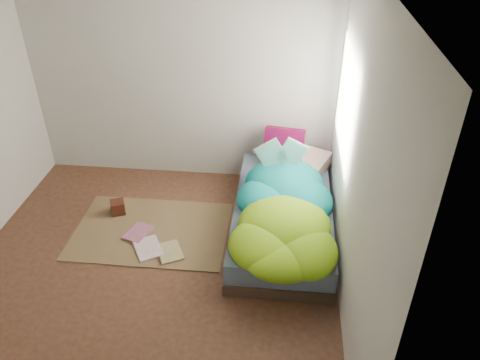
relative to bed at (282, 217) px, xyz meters
name	(u,v)px	position (x,y,z in m)	size (l,w,h in m)	color
ground	(152,268)	(-1.22, -0.72, -0.17)	(3.50, 3.50, 0.00)	#432619
room_walls	(132,113)	(-1.21, -0.71, 1.46)	(3.54, 3.54, 2.62)	#B6B2AC
bed	(282,217)	(0.00, 0.00, 0.00)	(1.00, 2.00, 0.34)	#3A2E1F
duvet	(284,202)	(0.00, -0.22, 0.34)	(0.96, 1.84, 0.34)	#077679
rug	(151,230)	(-1.37, -0.17, -0.16)	(1.60, 1.10, 0.01)	brown
pillow_floral	(299,159)	(0.16, 0.78, 0.24)	(0.65, 0.40, 0.15)	beige
pillow_magenta	(284,148)	(-0.02, 0.77, 0.39)	(0.45, 0.14, 0.45)	#54052E
open_book	(282,145)	(-0.05, 0.36, 0.65)	(0.45, 0.10, 0.27)	#287C2D
wooden_box	(118,207)	(-1.81, 0.09, -0.08)	(0.15, 0.15, 0.15)	#38140C
floor_book_a	(136,252)	(-1.43, -0.53, -0.14)	(0.25, 0.34, 0.03)	white
floor_book_b	(129,230)	(-1.59, -0.21, -0.14)	(0.22, 0.30, 0.03)	#B66987
floor_book_c	(159,255)	(-1.19, -0.55, -0.14)	(0.22, 0.30, 0.02)	tan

